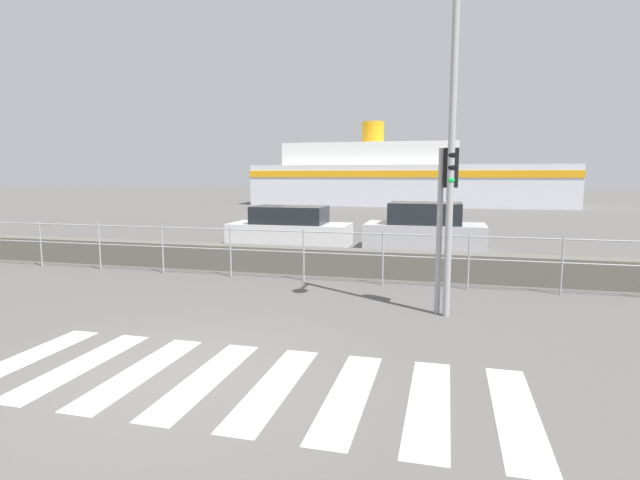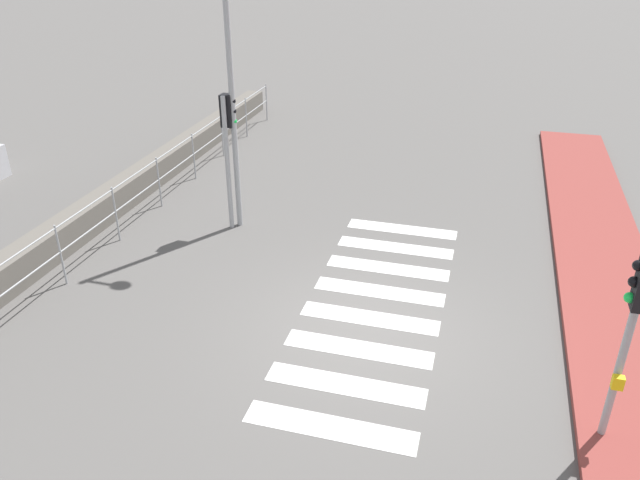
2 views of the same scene
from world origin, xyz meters
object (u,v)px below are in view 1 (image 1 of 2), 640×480
(traffic_light_far, at_px, (447,194))
(ferry_boat, at_px, (401,179))
(parked_car_white, at_px, (290,228))
(parked_car_silver, at_px, (425,229))
(streetlamp, at_px, (453,102))

(traffic_light_far, relative_size, ferry_boat, 0.12)
(parked_car_white, distance_m, parked_car_silver, 4.74)
(parked_car_white, bearing_deg, parked_car_silver, -0.00)
(parked_car_white, bearing_deg, traffic_light_far, -55.46)
(traffic_light_far, xyz_separation_m, ferry_boat, (-3.82, 32.89, -0.04))
(traffic_light_far, distance_m, parked_car_white, 9.69)
(streetlamp, xyz_separation_m, parked_car_silver, (-0.74, 8.16, -3.02))
(traffic_light_far, bearing_deg, parked_car_silver, 94.98)
(traffic_light_far, bearing_deg, parked_car_white, 124.54)
(traffic_light_far, distance_m, ferry_boat, 33.11)
(parked_car_silver, bearing_deg, parked_car_white, 180.00)
(traffic_light_far, height_order, ferry_boat, ferry_boat)
(ferry_boat, height_order, parked_car_white, ferry_boat)
(streetlamp, height_order, parked_car_white, streetlamp)
(ferry_boat, relative_size, parked_car_silver, 6.30)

